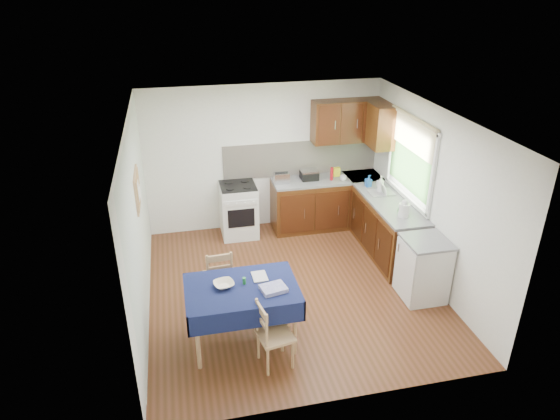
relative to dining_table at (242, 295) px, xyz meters
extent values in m
plane|color=#4E2C14|center=(0.85, 0.96, -0.69)|extent=(4.20, 4.20, 0.00)
cube|color=white|center=(0.85, 0.96, 1.81)|extent=(4.00, 4.20, 0.02)
cube|color=white|center=(0.85, 3.06, 0.56)|extent=(4.00, 0.02, 2.50)
cube|color=white|center=(0.85, -1.14, 0.56)|extent=(4.00, 0.02, 2.50)
cube|color=silver|center=(-1.15, 0.96, 0.56)|extent=(0.02, 4.20, 2.50)
cube|color=white|center=(2.85, 0.96, 0.56)|extent=(0.02, 4.20, 2.50)
cube|color=#331009|center=(1.90, 2.76, -0.26)|extent=(1.90, 0.60, 0.86)
cube|color=#331009|center=(2.55, 1.61, -0.26)|extent=(0.60, 1.70, 0.86)
cube|color=slate|center=(1.90, 2.76, 0.19)|extent=(1.90, 0.60, 0.04)
cube|color=slate|center=(2.55, 1.61, 0.19)|extent=(0.60, 1.70, 0.04)
cube|color=slate|center=(2.55, 2.76, 0.19)|extent=(0.60, 0.60, 0.04)
cube|color=beige|center=(1.50, 3.05, 0.51)|extent=(2.70, 0.02, 0.60)
cube|color=#331009|center=(2.25, 2.89, 1.16)|extent=(1.20, 0.35, 0.70)
cube|color=#331009|center=(2.68, 2.46, 1.16)|extent=(0.35, 0.50, 0.70)
cube|color=silver|center=(0.35, 2.76, -0.24)|extent=(0.60, 0.60, 0.90)
cube|color=black|center=(0.35, 2.76, 0.21)|extent=(0.58, 0.58, 0.02)
cube|color=black|center=(0.35, 2.46, -0.24)|extent=(0.44, 0.01, 0.32)
cube|color=#2A5121|center=(2.84, 1.66, 0.81)|extent=(0.01, 1.40, 0.85)
cube|color=silver|center=(2.82, 1.66, 1.46)|extent=(0.04, 1.48, 0.06)
cube|color=silver|center=(2.82, 1.66, 0.26)|extent=(0.04, 1.48, 0.06)
cube|color=beige|center=(2.81, 1.66, 1.24)|extent=(0.02, 1.36, 0.44)
cube|color=silver|center=(2.55, 0.41, -0.27)|extent=(0.55, 0.58, 0.85)
cube|color=slate|center=(2.55, 0.41, 0.18)|extent=(0.58, 0.60, 0.03)
cube|color=tan|center=(-1.12, 1.26, 0.91)|extent=(0.02, 0.62, 0.47)
cube|color=olive|center=(-1.11, 1.26, 0.91)|extent=(0.01, 0.56, 0.41)
cube|color=white|center=(-1.10, 1.18, 0.93)|extent=(0.00, 0.18, 0.24)
cube|color=white|center=(-1.10, 1.38, 0.81)|extent=(0.00, 0.15, 0.20)
cube|color=#0F113D|center=(0.00, 0.00, 0.09)|extent=(1.27, 0.85, 0.03)
cube|color=#0F113D|center=(0.00, -0.43, -0.02)|extent=(1.31, 0.02, 0.26)
cube|color=#0F113D|center=(0.00, 0.43, -0.02)|extent=(1.31, 0.02, 0.26)
cube|color=#0F113D|center=(-0.65, 0.00, -0.02)|extent=(0.02, 0.89, 0.26)
cube|color=#0F113D|center=(0.65, 0.00, -0.02)|extent=(0.02, 0.89, 0.26)
cylinder|color=tan|center=(-0.56, -0.34, -0.31)|extent=(0.05, 0.05, 0.77)
cylinder|color=tan|center=(0.56, -0.34, -0.31)|extent=(0.05, 0.05, 0.77)
cylinder|color=tan|center=(-0.56, 0.34, -0.31)|extent=(0.05, 0.05, 0.77)
cylinder|color=tan|center=(0.56, 0.34, -0.31)|extent=(0.05, 0.05, 0.77)
cube|color=tan|center=(-0.19, 0.86, -0.28)|extent=(0.40, 0.40, 0.04)
cube|color=tan|center=(-0.18, 0.70, 0.03)|extent=(0.34, 0.05, 0.27)
cylinder|color=tan|center=(-0.05, 1.03, -0.49)|extent=(0.03, 0.03, 0.41)
cylinder|color=tan|center=(-0.36, 1.01, -0.49)|extent=(0.03, 0.03, 0.41)
cylinder|color=tan|center=(-0.03, 0.72, -0.49)|extent=(0.03, 0.03, 0.41)
cylinder|color=tan|center=(-0.34, 0.70, -0.49)|extent=(0.03, 0.03, 0.41)
cube|color=tan|center=(0.30, -0.45, -0.29)|extent=(0.43, 0.43, 0.04)
cube|color=tan|center=(0.15, -0.48, 0.02)|extent=(0.09, 0.34, 0.27)
cylinder|color=tan|center=(0.48, -0.57, -0.49)|extent=(0.03, 0.03, 0.40)
cylinder|color=tan|center=(0.43, -0.28, -0.49)|extent=(0.03, 0.03, 0.40)
cylinder|color=tan|center=(0.18, -0.63, -0.49)|extent=(0.03, 0.03, 0.40)
cylinder|color=tan|center=(0.13, -0.33, -0.49)|extent=(0.03, 0.03, 0.40)
cube|color=#BBBCC0|center=(1.09, 2.73, 0.30)|extent=(0.26, 0.16, 0.18)
cube|color=black|center=(1.09, 2.73, 0.40)|extent=(0.22, 0.02, 0.02)
cube|color=black|center=(1.58, 2.80, 0.28)|extent=(0.29, 0.25, 0.13)
cube|color=#BBBCC0|center=(1.58, 2.80, 0.36)|extent=(0.29, 0.25, 0.03)
cylinder|color=#B30E19|center=(1.94, 2.67, 0.32)|extent=(0.05, 0.05, 0.22)
cube|color=yellow|center=(2.08, 2.83, 0.29)|extent=(0.13, 0.10, 0.15)
cube|color=gray|center=(2.55, 1.97, 0.22)|extent=(0.38, 0.29, 0.02)
cylinder|color=silver|center=(2.55, 1.97, 0.30)|extent=(0.05, 0.18, 0.18)
cylinder|color=silver|center=(2.53, 1.12, 0.31)|extent=(0.16, 0.16, 0.20)
sphere|color=silver|center=(2.53, 1.12, 0.43)|extent=(0.10, 0.10, 0.10)
imported|color=silver|center=(2.13, 2.61, 0.25)|extent=(0.14, 0.14, 0.09)
imported|color=silver|center=(2.55, 2.02, 0.35)|extent=(0.13, 0.13, 0.28)
imported|color=#1E5AB3|center=(2.45, 2.28, 0.31)|extent=(0.10, 0.10, 0.19)
imported|color=#227D28|center=(2.55, 1.19, 0.30)|extent=(0.20, 0.20, 0.19)
imported|color=#F8E9CB|center=(-0.20, 0.06, 0.13)|extent=(0.27, 0.27, 0.06)
imported|color=white|center=(0.16, 0.16, 0.11)|extent=(0.18, 0.24, 0.02)
cylinder|color=#227F35|center=(0.04, 0.06, 0.15)|extent=(0.04, 0.04, 0.08)
cube|color=navy|center=(0.35, -0.14, 0.13)|extent=(0.32, 0.28, 0.05)
camera|label=1|loc=(-0.60, -4.81, 3.41)|focal=32.00mm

